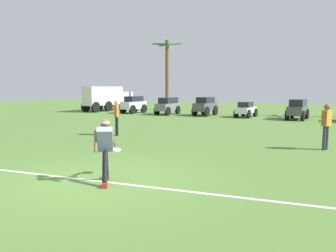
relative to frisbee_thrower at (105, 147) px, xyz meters
The scene contains 13 objects.
ground_plane 0.84m from the frisbee_thrower, 166.25° to the right, with size 80.00×80.00×0.00m, color #537A34.
field_line_paint 0.84m from the frisbee_thrower, 163.95° to the right, with size 20.42×0.10×0.01m, color white.
frisbee_thrower is the anchor object (origin of this frame).
frisbee_in_flight 0.66m from the frisbee_thrower, 106.11° to the left, with size 0.37×0.37×0.05m.
teammate_near_sideline 7.75m from the frisbee_thrower, 56.66° to the left, with size 0.32×0.48×1.56m.
teammate_midfield 7.25m from the frisbee_thrower, 124.17° to the left, with size 0.39×0.41×1.56m.
parked_car_slot_a 20.05m from the frisbee_thrower, 121.43° to the left, with size 1.33×2.42×1.40m.
parked_car_slot_b 18.60m from the frisbee_thrower, 113.01° to the left, with size 1.18×2.42×1.34m.
parked_car_slot_c 18.10m from the frisbee_thrower, 103.78° to the left, with size 1.33×2.42×1.40m.
parked_car_slot_d 17.63m from the frisbee_thrower, 93.96° to the left, with size 1.25×2.27×1.10m.
parked_car_slot_e 17.62m from the frisbee_thrower, 82.64° to the left, with size 1.31×2.46×1.34m.
box_truck 23.29m from the frisbee_thrower, 127.56° to the left, with size 1.64×5.95×2.20m.
palm_tree_far_left 24.45m from the frisbee_thrower, 114.10° to the left, with size 3.26×3.35×6.55m.
Camera 1 is at (4.81, -5.68, 2.11)m, focal length 35.00 mm.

